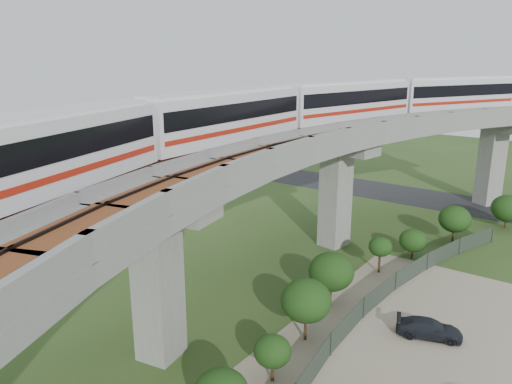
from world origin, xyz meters
TOP-DOWN VIEW (x-y plane):
  - ground at (0.00, 0.00)m, footprint 160.00×160.00m
  - dirt_lot at (14.00, -2.00)m, footprint 18.00×26.00m
  - asphalt_road at (0.00, 30.00)m, footprint 60.00×8.00m
  - viaduct at (3.84, 0.00)m, footprint 19.58×73.98m
  - metro_train at (0.66, 6.08)m, footprint 13.54×61.00m
  - fence at (9.75, 0.00)m, footprint 3.87×38.73m
  - tree_0 at (12.46, 24.15)m, footprint 3.05×3.05m
  - tree_1 at (9.44, 16.84)m, footprint 2.78×2.78m
  - tree_2 at (7.67, 11.30)m, footprint 2.24×2.24m
  - tree_3 at (6.54, 7.16)m, footprint 1.80×1.80m
  - tree_4 at (5.86, 0.41)m, footprint 3.04×3.04m
  - tree_5 at (6.72, -4.37)m, footprint 2.98×2.98m
  - tree_6 at (7.31, -8.72)m, footprint 1.96×1.96m
  - car_dark at (12.57, 0.23)m, footprint 4.12×2.75m

SIDE VIEW (x-z plane):
  - ground at x=0.00m, z-range 0.00..0.00m
  - asphalt_road at x=0.00m, z-range 0.00..0.03m
  - dirt_lot at x=14.00m, z-range 0.00..0.04m
  - car_dark at x=12.57m, z-range 0.04..1.15m
  - fence at x=9.75m, z-range 0.00..1.50m
  - tree_2 at x=7.67m, z-range 0.34..2.94m
  - tree_6 at x=7.31m, z-range 0.47..3.08m
  - tree_0 at x=12.46m, z-range 0.35..3.66m
  - tree_3 at x=6.54m, z-range 0.69..3.63m
  - tree_1 at x=9.44m, z-range 0.57..4.09m
  - tree_4 at x=5.86m, z-range 0.56..4.27m
  - tree_5 at x=6.72m, z-range 0.66..4.52m
  - viaduct at x=3.84m, z-range 3.35..14.75m
  - metro_train at x=0.66m, z-range 10.49..14.13m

